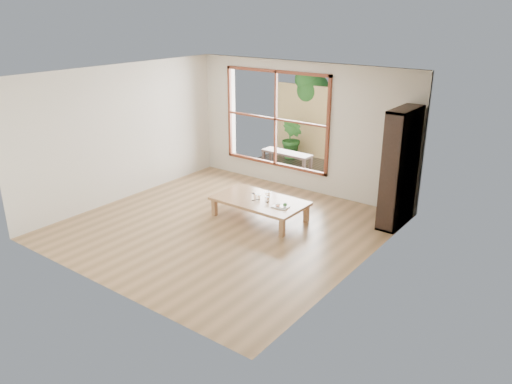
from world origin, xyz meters
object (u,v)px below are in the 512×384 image
bookshelf (400,168)px  food_tray (281,206)px  low_table (260,202)px  garden_bench (287,155)px

bookshelf → food_tray: size_ratio=7.12×
low_table → bookshelf: (2.03, 1.24, 0.70)m
low_table → food_tray: size_ratio=5.77×
food_tray → garden_bench: (-1.72, 2.79, -0.03)m
low_table → bookshelf: 2.49m
food_tray → garden_bench: size_ratio=0.23×
low_table → garden_bench: size_ratio=1.33×
food_tray → low_table: bearing=168.4°
low_table → garden_bench: (-1.21, 2.72, 0.04)m
food_tray → garden_bench: bearing=118.5°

